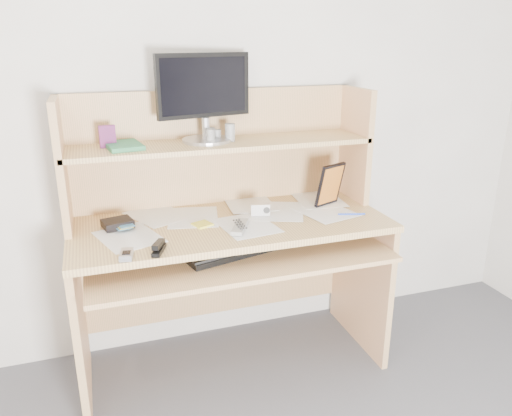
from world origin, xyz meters
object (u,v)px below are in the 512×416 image
object	(u,v)px
desk	(226,226)
tv_remote	(240,227)
keyboard	(239,246)
monitor	(204,95)
game_case	(330,185)

from	to	relation	value
desk	tv_remote	bearing A→B (deg)	-87.88
keyboard	tv_remote	bearing A→B (deg)	-109.62
desk	keyboard	size ratio (longest dim) A/B	2.60
keyboard	monitor	xyz separation A→B (m)	(-0.07, 0.29, 0.62)
desk	keyboard	xyz separation A→B (m)	(0.01, -0.18, -0.03)
keyboard	game_case	distance (m)	0.55
keyboard	game_case	world-z (taller)	game_case
keyboard	game_case	bearing A→B (deg)	1.73
tv_remote	game_case	world-z (taller)	game_case
keyboard	desk	bearing A→B (deg)	78.06
keyboard	monitor	world-z (taller)	monitor
game_case	tv_remote	bearing A→B (deg)	175.08
tv_remote	monitor	bearing A→B (deg)	129.14
desk	game_case	world-z (taller)	desk
tv_remote	game_case	size ratio (longest dim) A/B	0.81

